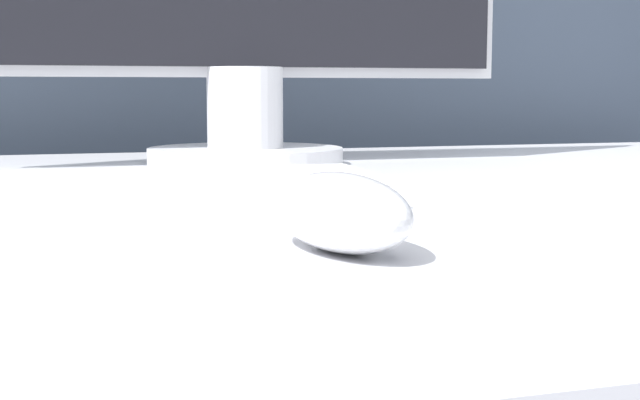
% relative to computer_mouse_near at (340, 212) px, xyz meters
% --- Properties ---
extents(partition_panel, '(5.00, 0.03, 1.25)m').
position_rel_computer_mouse_near_xyz_m(partition_panel, '(-0.02, 0.95, -0.13)').
color(partition_panel, '#333D4C').
rests_on(partition_panel, ground_plane).
extents(computer_mouse_near, '(0.08, 0.13, 0.04)m').
position_rel_computer_mouse_near_xyz_m(computer_mouse_near, '(0.00, 0.00, 0.00)').
color(computer_mouse_near, silver).
rests_on(computer_mouse_near, desk).
extents(keyboard, '(0.37, 0.16, 0.02)m').
position_rel_computer_mouse_near_xyz_m(keyboard, '(-0.08, 0.22, -0.01)').
color(keyboard, white).
rests_on(keyboard, desk).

